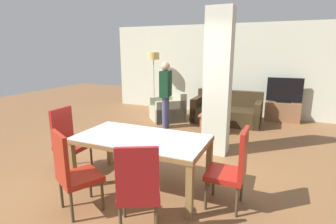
% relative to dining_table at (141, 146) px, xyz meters
% --- Properties ---
extents(ground_plane, '(18.00, 18.00, 0.00)m').
position_rel_dining_table_xyz_m(ground_plane, '(0.00, 0.00, -0.62)').
color(ground_plane, brown).
extents(back_wall, '(7.20, 0.09, 2.70)m').
position_rel_dining_table_xyz_m(back_wall, '(0.00, 5.01, 0.73)').
color(back_wall, beige).
rests_on(back_wall, ground_plane).
extents(divider_pillar, '(0.47, 0.36, 2.70)m').
position_rel_dining_table_xyz_m(divider_pillar, '(0.67, 1.73, 0.73)').
color(divider_pillar, beige).
rests_on(divider_pillar, ground_plane).
extents(dining_table, '(1.87, 0.99, 0.77)m').
position_rel_dining_table_xyz_m(dining_table, '(0.00, 0.00, 0.00)').
color(dining_table, olive).
rests_on(dining_table, ground_plane).
extents(dining_chair_head_right, '(0.46, 0.46, 1.05)m').
position_rel_dining_table_xyz_m(dining_chair_head_right, '(1.29, 0.00, -0.07)').
color(dining_chair_head_right, maroon).
rests_on(dining_chair_head_right, ground_plane).
extents(dining_chair_near_right, '(0.62, 0.62, 1.05)m').
position_rel_dining_table_xyz_m(dining_chair_near_right, '(0.46, -0.89, -0.07)').
color(dining_chair_near_right, maroon).
rests_on(dining_chair_near_right, ground_plane).
extents(dining_chair_near_left, '(0.62, 0.62, 1.05)m').
position_rel_dining_table_xyz_m(dining_chair_near_left, '(-0.46, -0.88, -0.07)').
color(dining_chair_near_left, maroon).
rests_on(dining_chair_near_left, ground_plane).
extents(dining_chair_head_left, '(0.46, 0.46, 1.05)m').
position_rel_dining_table_xyz_m(dining_chair_head_left, '(-1.36, 0.00, -0.07)').
color(dining_chair_head_left, maroon).
rests_on(dining_chair_head_left, ground_plane).
extents(sofa, '(1.80, 0.91, 0.85)m').
position_rel_dining_table_xyz_m(sofa, '(0.45, 3.95, -0.33)').
color(sofa, '#382A18').
rests_on(sofa, ground_plane).
extents(armchair, '(1.19, 1.19, 0.80)m').
position_rel_dining_table_xyz_m(armchair, '(-1.12, 3.57, -0.34)').
color(armchair, '#A2A388').
rests_on(armchair, ground_plane).
extents(coffee_table, '(0.59, 0.58, 0.45)m').
position_rel_dining_table_xyz_m(coffee_table, '(0.30, 2.99, -0.39)').
color(coffee_table, brown).
rests_on(coffee_table, ground_plane).
extents(bottle, '(0.07, 0.07, 0.26)m').
position_rel_dining_table_xyz_m(bottle, '(0.33, 3.11, -0.08)').
color(bottle, '#4C2D14').
rests_on(bottle, coffee_table).
extents(tv_stand, '(0.92, 0.40, 0.53)m').
position_rel_dining_table_xyz_m(tv_stand, '(1.84, 4.73, -0.36)').
color(tv_stand, brown).
rests_on(tv_stand, ground_plane).
extents(tv_screen, '(0.92, 0.23, 0.68)m').
position_rel_dining_table_xyz_m(tv_screen, '(1.84, 4.73, 0.24)').
color(tv_screen, black).
rests_on(tv_screen, tv_stand).
extents(floor_lamp, '(0.37, 0.37, 1.87)m').
position_rel_dining_table_xyz_m(floor_lamp, '(-2.03, 4.47, 0.97)').
color(floor_lamp, '#B7B7BC').
rests_on(floor_lamp, ground_plane).
extents(standing_person, '(0.26, 0.40, 1.67)m').
position_rel_dining_table_xyz_m(standing_person, '(-0.89, 2.85, 0.34)').
color(standing_person, '#43466F').
rests_on(standing_person, ground_plane).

